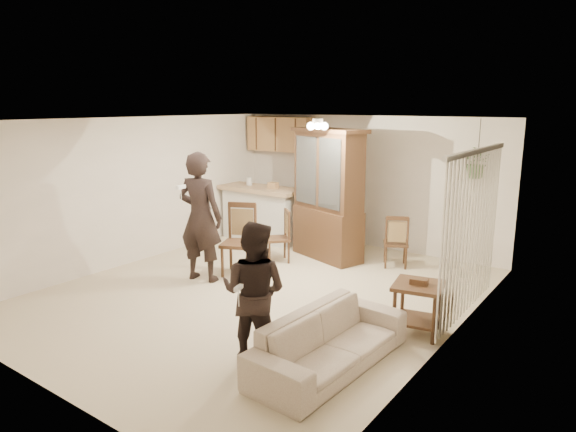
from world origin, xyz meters
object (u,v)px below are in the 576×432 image
Objects in this scene: child at (254,301)px; china_hutch at (328,195)px; side_table at (417,308)px; chair_hutch_right at (395,252)px; adult at (201,224)px; sofa at (330,334)px; chair_hutch_left at (277,247)px; chair_bar at (239,255)px.

china_hutch is (-1.34, 3.69, 0.46)m from child.
side_table is 2.64m from chair_hutch_right.
chair_hutch_right is (2.18, 2.42, -0.64)m from adult.
child reaches higher than sofa.
adult reaches higher than child.
adult is 3.54m from side_table.
chair_hutch_right is (1.80, 0.96, -0.00)m from chair_hutch_left.
chair_hutch_left is (-2.67, 2.64, -0.11)m from sofa.
side_table is at bearing 170.03° from adult.
sofa is at bearing 146.83° from adult.
sofa is 1.39× the size of child.
china_hutch is at bearing 92.26° from chair_hutch_left.
chair_bar is at bearing 17.91° from chair_hutch_right.
china_hutch reaches higher than chair_bar.
adult is 1.98× the size of chair_hutch_right.
child is at bearing -125.44° from side_table.
adult is 1.96× the size of chair_hutch_left.
adult is 1.33× the size of child.
chair_bar reaches higher than side_table.
sofa is 0.81× the size of china_hutch.
chair_bar is (-3.19, 0.41, -0.00)m from side_table.
side_table is (1.17, 1.65, -0.35)m from child.
chair_hutch_right is at bearing 70.35° from chair_hutch_left.
side_table is at bearing 92.74° from chair_hutch_right.
adult is at bearing -96.35° from china_hutch.
adult is 2.39m from china_hutch.
chair_bar is 2.66m from chair_hutch_right.
chair_hutch_right is at bearing 17.16° from sofa.
sofa is 1.04× the size of adult.
chair_bar is at bearing -53.01° from chair_hutch_left.
side_table is at bearing 19.05° from chair_hutch_left.
china_hutch is 3.31× the size of side_table.
child is at bearing 64.99° from chair_hutch_right.
china_hutch is at bearing -15.25° from chair_hutch_right.
sofa is at bearing 76.69° from chair_hutch_right.
side_table is (3.49, 0.13, -0.57)m from adult.
side_table is at bearing -14.88° from sofa.
chair_bar is (-2.02, 2.06, -0.35)m from child.
chair_bar reaches higher than chair_hutch_right.
child is 1.94× the size of side_table.
adult reaches higher than sofa.
adult is at bearing -62.38° from chair_hutch_left.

